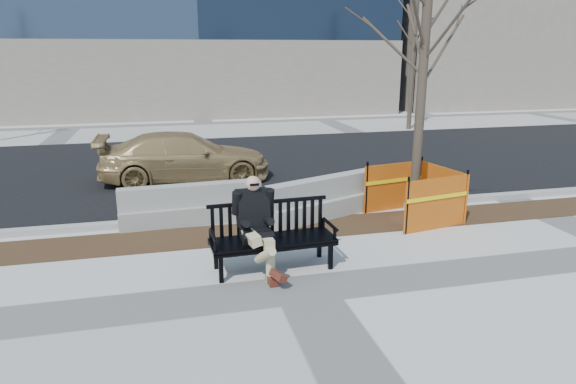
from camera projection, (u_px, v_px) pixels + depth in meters
name	position (u px, v px, depth m)	size (l,w,h in m)	color
ground	(304.00, 289.00, 7.70)	(120.00, 120.00, 0.00)	beige
mulch_strip	(270.00, 231.00, 10.13)	(40.00, 1.20, 0.02)	#47301C
asphalt_street	(230.00, 165.00, 15.93)	(60.00, 10.40, 0.01)	black
curb	(261.00, 214.00, 11.00)	(60.00, 0.25, 0.12)	#9E9B93
bench	(273.00, 269.00, 8.41)	(2.08, 0.75, 1.11)	black
seated_man	(256.00, 269.00, 8.39)	(0.67, 1.12, 1.56)	black
tree_fence	(412.00, 219.00, 10.91)	(2.33, 2.33, 5.83)	orange
sedan	(186.00, 181.00, 14.09)	(1.87, 4.60, 1.34)	#A78651
jersey_barrier_left	(192.00, 223.00, 10.65)	(2.92, 0.58, 0.84)	gray
jersey_barrier_right	(328.00, 215.00, 11.13)	(3.08, 0.62, 0.88)	#9B9891
far_tree_right	(408.00, 129.00, 23.32)	(2.27, 2.27, 6.14)	#4D4131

